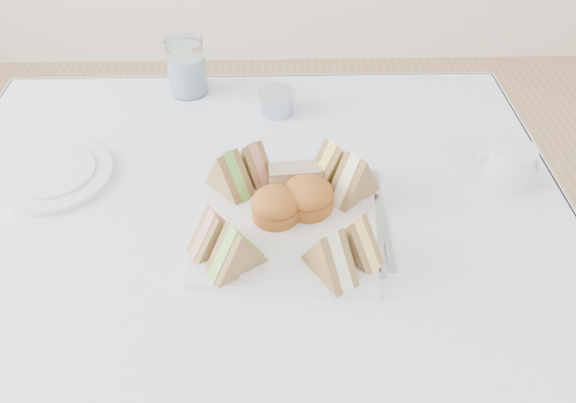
{
  "coord_description": "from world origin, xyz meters",
  "views": [
    {
      "loc": [
        0.05,
        -0.56,
        1.34
      ],
      "look_at": [
        0.06,
        0.05,
        0.8
      ],
      "focal_mm": 35.0,
      "sensor_mm": 36.0,
      "label": 1
    }
  ],
  "objects_px": {
    "water_glass": "(187,67)",
    "creamer_jug": "(509,165)",
    "serving_plate": "(288,223)",
    "table": "(256,387)"
  },
  "relations": [
    {
      "from": "water_glass",
      "to": "creamer_jug",
      "type": "relative_size",
      "value": 1.48
    },
    {
      "from": "serving_plate",
      "to": "water_glass",
      "type": "height_order",
      "value": "water_glass"
    },
    {
      "from": "serving_plate",
      "to": "creamer_jug",
      "type": "relative_size",
      "value": 3.52
    },
    {
      "from": "water_glass",
      "to": "creamer_jug",
      "type": "height_order",
      "value": "water_glass"
    },
    {
      "from": "table",
      "to": "water_glass",
      "type": "xyz_separation_m",
      "value": [
        -0.13,
        0.45,
        0.43
      ]
    },
    {
      "from": "serving_plate",
      "to": "table",
      "type": "bearing_deg",
      "value": -133.69
    },
    {
      "from": "creamer_jug",
      "to": "water_glass",
      "type": "bearing_deg",
      "value": 160.8
    },
    {
      "from": "table",
      "to": "creamer_jug",
      "type": "relative_size",
      "value": 11.98
    },
    {
      "from": "table",
      "to": "serving_plate",
      "type": "xyz_separation_m",
      "value": [
        0.06,
        0.05,
        0.38
      ]
    },
    {
      "from": "serving_plate",
      "to": "water_glass",
      "type": "distance_m",
      "value": 0.44
    }
  ]
}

